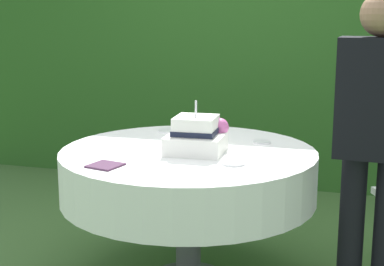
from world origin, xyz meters
TOP-DOWN VIEW (x-y plane):
  - foliage_hedge at (0.00, 2.14)m, footprint 5.49×0.41m
  - cake_table at (0.00, 0.00)m, footprint 1.40×1.40m
  - wedding_cake at (0.06, -0.03)m, footprint 0.31×0.32m
  - serving_plate_near at (0.36, 0.28)m, footprint 0.10×0.10m
  - serving_plate_far at (0.30, -0.23)m, footprint 0.12×0.12m
  - serving_plate_left at (-0.26, 0.44)m, footprint 0.13×0.13m
  - napkin_stack at (-0.29, -0.44)m, footprint 0.17×0.17m
  - standing_person at (0.96, -0.20)m, footprint 0.37×0.22m

SIDE VIEW (x-z plane):
  - cake_table at x=0.00m, z-range 0.25..1.03m
  - napkin_stack at x=-0.29m, z-range 0.77..0.78m
  - serving_plate_near at x=0.36m, z-range 0.77..0.78m
  - serving_plate_far at x=0.30m, z-range 0.77..0.78m
  - serving_plate_left at x=-0.26m, z-range 0.77..0.78m
  - wedding_cake at x=0.06m, z-range 0.72..1.00m
  - standing_person at x=0.96m, z-range 0.13..1.73m
  - foliage_hedge at x=0.00m, z-range 0.00..2.92m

